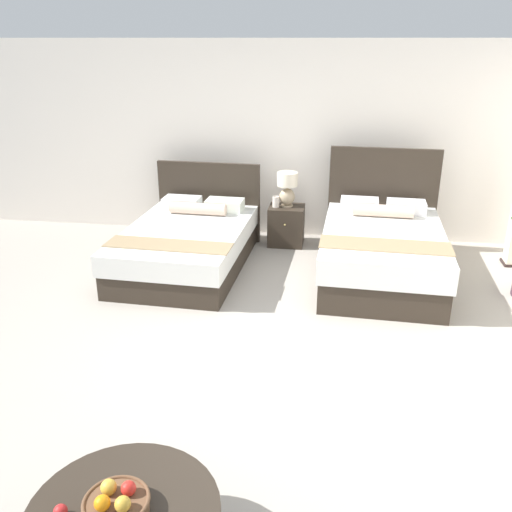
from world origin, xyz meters
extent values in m
cube|color=#A2998E|center=(0.00, 0.00, -0.01)|extent=(9.92, 10.11, 0.02)
cube|color=silver|center=(0.00, 3.26, 1.30)|extent=(9.92, 0.12, 2.60)
cube|color=#2F261D|center=(-1.14, 1.77, 0.14)|extent=(1.39, 2.12, 0.28)
cube|color=silver|center=(-1.14, 1.77, 0.40)|extent=(1.44, 2.17, 0.24)
cube|color=#2F261D|center=(-1.10, 2.83, 0.53)|extent=(1.40, 0.11, 1.07)
cube|color=silver|center=(-1.40, 2.55, 0.58)|extent=(0.48, 0.32, 0.14)
cube|color=silver|center=(-0.82, 2.53, 0.58)|extent=(0.48, 0.32, 0.14)
cylinder|color=beige|center=(-1.12, 2.30, 0.59)|extent=(0.73, 0.18, 0.15)
cube|color=#977E5B|center=(-1.17, 1.17, 0.52)|extent=(1.39, 0.42, 0.01)
cube|color=#2F261D|center=(1.14, 1.77, 0.16)|extent=(1.36, 2.04, 0.33)
cube|color=silver|center=(1.14, 1.77, 0.46)|extent=(1.40, 2.09, 0.27)
cube|color=#2F261D|center=(1.18, 2.79, 0.66)|extent=(1.37, 0.11, 1.33)
cube|color=silver|center=(0.89, 2.51, 0.67)|extent=(0.47, 0.32, 0.14)
cube|color=silver|center=(1.45, 2.49, 0.67)|extent=(0.47, 0.32, 0.14)
cylinder|color=beige|center=(1.16, 2.26, 0.68)|extent=(0.71, 0.18, 0.15)
cube|color=#977E5B|center=(1.12, 1.27, 0.61)|extent=(1.36, 0.45, 0.01)
cube|color=#2F261D|center=(-0.04, 2.77, 0.26)|extent=(0.47, 0.40, 0.53)
sphere|color=tan|center=(-0.04, 2.56, 0.34)|extent=(0.02, 0.02, 0.02)
cylinder|color=tan|center=(-0.04, 2.79, 0.54)|extent=(0.16, 0.16, 0.02)
ellipsoid|color=tan|center=(-0.04, 2.79, 0.65)|extent=(0.21, 0.21, 0.22)
cylinder|color=#99844C|center=(-0.04, 2.79, 0.78)|extent=(0.02, 0.02, 0.04)
cylinder|color=beige|center=(-0.04, 2.79, 0.89)|extent=(0.27, 0.27, 0.18)
cylinder|color=silver|center=(-0.18, 2.73, 0.59)|extent=(0.09, 0.09, 0.13)
torus|color=silver|center=(-0.18, 2.73, 0.66)|extent=(0.09, 0.09, 0.01)
cylinder|color=brown|center=(-0.40, -2.21, 0.44)|extent=(0.32, 0.32, 0.07)
torus|color=brown|center=(-0.40, -2.21, 0.48)|extent=(0.34, 0.34, 0.02)
sphere|color=red|center=(-0.36, -2.16, 0.51)|extent=(0.08, 0.08, 0.08)
sphere|color=gold|center=(-0.46, -2.16, 0.51)|extent=(0.08, 0.08, 0.08)
sphere|color=orange|center=(-0.45, -2.26, 0.51)|extent=(0.08, 0.08, 0.08)
sphere|color=gold|center=(-0.35, -2.26, 0.51)|extent=(0.08, 0.08, 0.08)
sphere|color=red|center=(-0.67, -2.28, 0.44)|extent=(0.07, 0.07, 0.07)
cube|color=black|center=(2.79, 2.47, 0.01)|extent=(0.24, 0.24, 0.03)
camera|label=1|loc=(0.58, -4.13, 2.60)|focal=38.29mm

